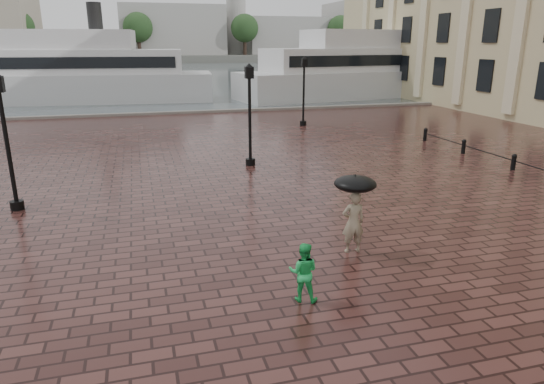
{
  "coord_description": "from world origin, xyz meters",
  "views": [
    {
      "loc": [
        -1.82,
        -7.21,
        5.39
      ],
      "look_at": [
        1.62,
        5.26,
        1.4
      ],
      "focal_mm": 32.0,
      "sensor_mm": 36.0,
      "label": 1
    }
  ],
  "objects_px": {
    "street_lamps": "(144,108)",
    "adult_pedestrian": "(353,222)",
    "child_pedestrian": "(303,272)",
    "ferry_near": "(64,73)",
    "ferry_far": "(367,70)"
  },
  "relations": [
    {
      "from": "child_pedestrian",
      "to": "ferry_near",
      "type": "bearing_deg",
      "value": -52.1
    },
    {
      "from": "adult_pedestrian",
      "to": "child_pedestrian",
      "type": "xyz_separation_m",
      "value": [
        -2.1,
        -2.07,
        -0.18
      ]
    },
    {
      "from": "ferry_far",
      "to": "child_pedestrian",
      "type": "bearing_deg",
      "value": -127.32
    },
    {
      "from": "ferry_far",
      "to": "ferry_near",
      "type": "bearing_deg",
      "value": 164.98
    },
    {
      "from": "child_pedestrian",
      "to": "ferry_near",
      "type": "distance_m",
      "value": 42.35
    },
    {
      "from": "adult_pedestrian",
      "to": "ferry_far",
      "type": "height_order",
      "value": "ferry_far"
    },
    {
      "from": "child_pedestrian",
      "to": "ferry_near",
      "type": "relative_size",
      "value": 0.05
    },
    {
      "from": "child_pedestrian",
      "to": "ferry_far",
      "type": "xyz_separation_m",
      "value": [
        20.14,
        38.43,
        2.06
      ]
    },
    {
      "from": "ferry_near",
      "to": "ferry_far",
      "type": "relative_size",
      "value": 0.98
    },
    {
      "from": "child_pedestrian",
      "to": "adult_pedestrian",
      "type": "bearing_deg",
      "value": -110.62
    },
    {
      "from": "child_pedestrian",
      "to": "ferry_far",
      "type": "relative_size",
      "value": 0.05
    },
    {
      "from": "ferry_far",
      "to": "street_lamps",
      "type": "bearing_deg",
      "value": -145.08
    },
    {
      "from": "street_lamps",
      "to": "adult_pedestrian",
      "type": "bearing_deg",
      "value": -70.16
    },
    {
      "from": "child_pedestrian",
      "to": "ferry_near",
      "type": "height_order",
      "value": "ferry_near"
    },
    {
      "from": "street_lamps",
      "to": "adult_pedestrian",
      "type": "distance_m",
      "value": 14.65
    }
  ]
}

